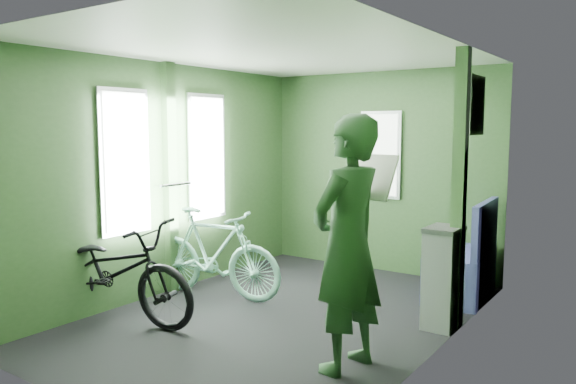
{
  "coord_description": "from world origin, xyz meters",
  "views": [
    {
      "loc": [
        2.78,
        -3.93,
        1.66
      ],
      "look_at": [
        0.0,
        0.1,
        1.1
      ],
      "focal_mm": 35.0,
      "sensor_mm": 36.0,
      "label": 1
    }
  ],
  "objects_px": {
    "passenger": "(347,244)",
    "bench_seat": "(463,269)",
    "waste_box": "(443,277)",
    "bicycle_black": "(116,320)",
    "bicycle_mint": "(214,297)"
  },
  "relations": [
    {
      "from": "passenger",
      "to": "waste_box",
      "type": "distance_m",
      "value": 1.28
    },
    {
      "from": "bicycle_black",
      "to": "bench_seat",
      "type": "distance_m",
      "value": 3.28
    },
    {
      "from": "bicycle_black",
      "to": "passenger",
      "type": "relative_size",
      "value": 0.96
    },
    {
      "from": "passenger",
      "to": "waste_box",
      "type": "relative_size",
      "value": 2.06
    },
    {
      "from": "bench_seat",
      "to": "bicycle_black",
      "type": "bearing_deg",
      "value": -138.0
    },
    {
      "from": "bicycle_black",
      "to": "bench_seat",
      "type": "relative_size",
      "value": 1.74
    },
    {
      "from": "bicycle_black",
      "to": "passenger",
      "type": "bearing_deg",
      "value": -88.84
    },
    {
      "from": "passenger",
      "to": "waste_box",
      "type": "xyz_separation_m",
      "value": [
        0.27,
        1.16,
        -0.45
      ]
    },
    {
      "from": "waste_box",
      "to": "bench_seat",
      "type": "relative_size",
      "value": 0.88
    },
    {
      "from": "bench_seat",
      "to": "passenger",
      "type": "bearing_deg",
      "value": -98.48
    },
    {
      "from": "bicycle_black",
      "to": "waste_box",
      "type": "xyz_separation_m",
      "value": [
        2.38,
        1.45,
        0.43
      ]
    },
    {
      "from": "passenger",
      "to": "bicycle_mint",
      "type": "bearing_deg",
      "value": -102.71
    },
    {
      "from": "passenger",
      "to": "bench_seat",
      "type": "bearing_deg",
      "value": -176.31
    },
    {
      "from": "waste_box",
      "to": "bicycle_black",
      "type": "bearing_deg",
      "value": -148.7
    },
    {
      "from": "bicycle_mint",
      "to": "passenger",
      "type": "relative_size",
      "value": 0.84
    }
  ]
}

